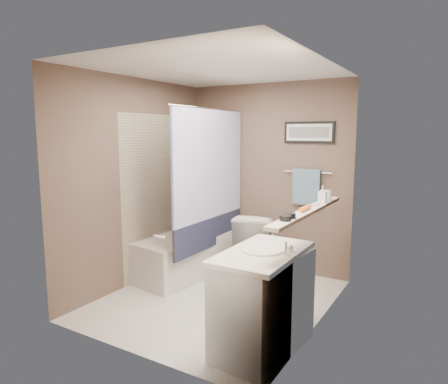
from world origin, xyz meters
The scene contains 33 objects.
ground centered at (0.00, 0.00, 0.00)m, with size 2.50×2.50×0.00m, color silver.
ceiling centered at (0.00, 0.00, 2.38)m, with size 2.20×2.50×0.04m, color silver.
wall_back centered at (0.00, 1.23, 1.20)m, with size 2.20×0.04×2.40m, color brown.
wall_front centered at (0.00, -1.23, 1.20)m, with size 2.20×0.04×2.40m, color brown.
wall_left centered at (-1.08, 0.00, 1.20)m, with size 0.04×2.50×2.40m, color brown.
wall_right centered at (1.08, 0.00, 1.20)m, with size 0.04×2.50×2.40m, color brown.
tile_surround centered at (-1.09, 0.50, 1.00)m, with size 0.02×1.55×2.00m, color #B8A88B.
curtain_rod centered at (-0.40, 0.50, 2.05)m, with size 0.02×0.02×1.55m, color silver.
curtain_upper centered at (-0.40, 0.50, 1.40)m, with size 0.03×1.45×1.28m, color white.
curtain_lower centered at (-0.40, 0.50, 0.58)m, with size 0.03×1.45×0.36m, color #232743.
mirror centered at (1.09, -0.15, 1.62)m, with size 0.02×1.60×1.00m, color silver.
shelf centered at (1.04, -0.15, 1.10)m, with size 0.12×1.60×0.03m, color silver.
towel_bar centered at (0.55, 1.22, 1.30)m, with size 0.02×0.02×0.60m, color silver.
towel centered at (0.55, 1.20, 1.12)m, with size 0.34×0.05×0.44m, color #88B0C6.
art_frame centered at (0.55, 1.23, 1.78)m, with size 0.62×0.03×0.26m, color black.
art_mat centered at (0.55, 1.22, 1.78)m, with size 0.56×0.00×0.20m, color white.
art_image centered at (0.55, 1.22, 1.78)m, with size 0.50×0.00×0.13m, color #595959.
door centered at (0.55, -1.24, 1.00)m, with size 0.80×0.02×2.00m, color silver.
door_handle centered at (0.22, -1.19, 1.00)m, with size 0.02×0.02×0.10m, color silver.
bathtub centered at (-0.75, 0.53, 0.25)m, with size 0.70×1.50×0.50m, color silver.
tub_rim centered at (-0.75, 0.53, 0.50)m, with size 0.56×1.36×0.02m, color white.
toilet centered at (0.08, 0.85, 0.41)m, with size 0.46×0.80×0.82m, color silver.
vanity centered at (0.85, -0.65, 0.40)m, with size 0.50×0.90×0.80m, color silver.
countertop centered at (0.84, -0.65, 0.82)m, with size 0.54×0.96×0.04m, color silver.
sink_basin centered at (0.83, -0.65, 0.85)m, with size 0.34×0.34×0.01m, color silver.
faucet_spout centered at (1.03, -0.65, 0.89)m, with size 0.02×0.02×0.10m, color silver.
faucet_knob centered at (1.03, -0.55, 0.87)m, with size 0.05×0.05×0.05m, color silver.
candle_bowl_near centered at (1.04, -0.68, 1.14)m, with size 0.09×0.09×0.04m, color black.
candle_bowl_far centered at (1.04, -0.58, 1.14)m, with size 0.09×0.09×0.04m, color black.
hair_brush_front centered at (1.04, -0.23, 1.14)m, with size 0.04×0.04×0.22m, color orange.
pink_comb centered at (1.04, 0.08, 1.12)m, with size 0.03×0.16×0.01m, color pink.
glass_jar centered at (1.04, 0.39, 1.17)m, with size 0.08×0.08×0.10m, color white.
soap_bottle centered at (1.04, 0.25, 1.19)m, with size 0.07×0.07×0.16m, color #999999.
Camera 1 is at (2.15, -3.47, 1.78)m, focal length 32.00 mm.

